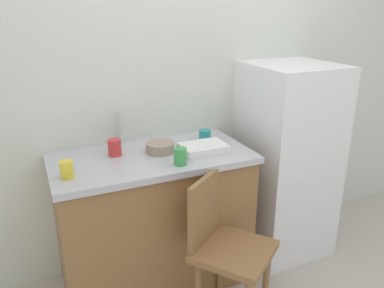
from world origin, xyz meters
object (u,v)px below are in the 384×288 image
object	(u,v)px
terracotta_bowl	(160,147)
cup_red	(115,148)
cup_green	(180,156)
cup_yellow	(67,170)
cup_teal	(205,135)
chair	(224,244)
dish_tray	(203,148)
refrigerator	(286,160)

from	to	relation	value
terracotta_bowl	cup_red	size ratio (longest dim) A/B	1.76
cup_green	cup_yellow	xyz separation A→B (m)	(-0.62, 0.08, -0.00)
cup_red	cup_teal	bearing A→B (deg)	2.20
chair	dish_tray	world-z (taller)	dish_tray
chair	cup_green	size ratio (longest dim) A/B	8.94
refrigerator	dish_tray	size ratio (longest dim) A/B	5.01
refrigerator	cup_green	world-z (taller)	refrigerator
refrigerator	cup_green	size ratio (longest dim) A/B	14.10
refrigerator	cup_yellow	size ratio (longest dim) A/B	14.81
refrigerator	cup_yellow	world-z (taller)	refrigerator
refrigerator	cup_green	distance (m)	0.98
cup_teal	cup_red	distance (m)	0.63
cup_green	cup_teal	bearing A→B (deg)	45.47
cup_red	chair	bearing A→B (deg)	-50.81
refrigerator	dish_tray	bearing A→B (deg)	-173.27
chair	terracotta_bowl	distance (m)	0.70
chair	cup_teal	world-z (taller)	cup_teal
chair	dish_tray	bearing A→B (deg)	45.47
chair	terracotta_bowl	world-z (taller)	terracotta_bowl
dish_tray	cup_red	size ratio (longest dim) A/B	2.80
chair	cup_yellow	distance (m)	0.96
cup_red	dish_tray	bearing A→B (deg)	-17.98
dish_tray	cup_green	xyz separation A→B (m)	(-0.21, -0.13, 0.02)
chair	cup_teal	bearing A→B (deg)	38.05
cup_teal	refrigerator	bearing A→B (deg)	-10.05
refrigerator	chair	xyz separation A→B (m)	(-0.77, -0.48, -0.20)
refrigerator	cup_green	bearing A→B (deg)	-167.04
terracotta_bowl	cup_yellow	bearing A→B (deg)	-164.73
refrigerator	cup_teal	bearing A→B (deg)	169.95
terracotta_bowl	cup_red	bearing A→B (deg)	167.02
refrigerator	cup_red	distance (m)	1.26
cup_teal	cup_yellow	world-z (taller)	cup_yellow
cup_red	cup_yellow	world-z (taller)	cup_red
terracotta_bowl	cup_teal	distance (m)	0.36
terracotta_bowl	cup_green	size ratio (longest dim) A/B	1.77
terracotta_bowl	dish_tray	bearing A→B (deg)	-23.12
dish_tray	cup_red	world-z (taller)	cup_red
refrigerator	terracotta_bowl	bearing A→B (deg)	178.72
chair	terracotta_bowl	xyz separation A→B (m)	(-0.19, 0.51, 0.44)
terracotta_bowl	cup_yellow	xyz separation A→B (m)	(-0.58, -0.16, 0.02)
refrigerator	chair	world-z (taller)	refrigerator
cup_red	cup_yellow	distance (m)	0.38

